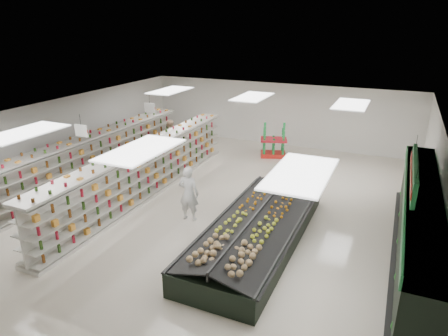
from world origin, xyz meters
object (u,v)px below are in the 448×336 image
at_px(gondola_left, 93,160).
at_px(produce_island, 258,228).
at_px(shopper_main, 189,193).
at_px(shopper_background, 171,138).
at_px(gondola_center, 146,172).
at_px(soda_endcap, 274,141).

height_order(gondola_left, produce_island, gondola_left).
relative_size(gondola_left, shopper_main, 5.95).
distance_m(shopper_main, shopper_background, 6.83).
xyz_separation_m(gondola_center, soda_endcap, (2.99, 6.21, -0.12)).
xyz_separation_m(soda_endcap, shopper_background, (-4.55, -1.83, 0.10)).
height_order(gondola_center, shopper_background, gondola_center).
bearing_deg(gondola_left, soda_endcap, 46.72).
relative_size(produce_island, shopper_background, 3.86).
xyz_separation_m(gondola_left, shopper_background, (1.23, 4.06, -0.01)).
height_order(produce_island, soda_endcap, soda_endcap).
relative_size(gondola_center, shopper_background, 6.39).
height_order(gondola_center, produce_island, gondola_center).
xyz_separation_m(gondola_left, shopper_main, (5.21, -1.50, 0.05)).
distance_m(gondola_center, shopper_background, 4.65).
bearing_deg(soda_endcap, produce_island, -75.98).
height_order(produce_island, shopper_background, shopper_background).
relative_size(gondola_center, shopper_main, 6.01).
bearing_deg(shopper_main, gondola_left, -21.44).
relative_size(gondola_left, soda_endcap, 6.98).
bearing_deg(gondola_left, shopper_background, 74.35).
distance_m(gondola_left, soda_endcap, 8.25).
bearing_deg(soda_endcap, gondola_left, -134.49).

